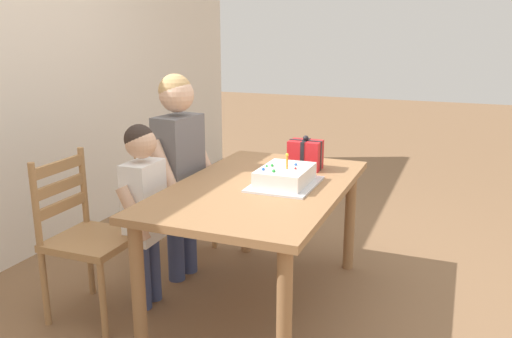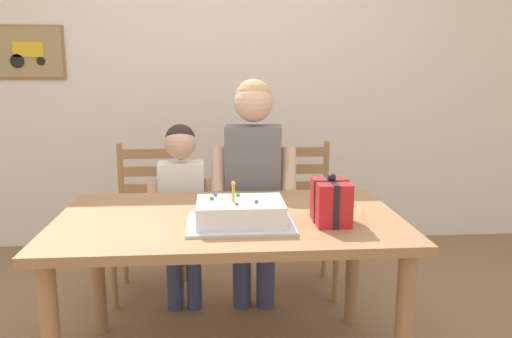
# 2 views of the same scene
# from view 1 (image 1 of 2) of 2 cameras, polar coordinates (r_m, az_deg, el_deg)

# --- Properties ---
(ground_plane) EXTENTS (20.00, 20.00, 0.00)m
(ground_plane) POSITION_cam_1_polar(r_m,az_deg,el_deg) (3.24, 0.46, -14.27)
(ground_plane) COLOR #846042
(back_wall) EXTENTS (6.40, 0.11, 2.60)m
(back_wall) POSITION_cam_1_polar(r_m,az_deg,el_deg) (3.88, -25.60, 9.35)
(back_wall) COLOR silver
(back_wall) RESTS_ON ground
(dining_table) EXTENTS (1.51, 0.91, 0.73)m
(dining_table) POSITION_cam_1_polar(r_m,az_deg,el_deg) (2.98, 0.48, -3.42)
(dining_table) COLOR #9E7047
(dining_table) RESTS_ON ground
(birthday_cake) EXTENTS (0.44, 0.34, 0.19)m
(birthday_cake) POSITION_cam_1_polar(r_m,az_deg,el_deg) (2.94, 3.16, -0.84)
(birthday_cake) COLOR silver
(birthday_cake) RESTS_ON dining_table
(gift_box_red_large) EXTENTS (0.15, 0.20, 0.22)m
(gift_box_red_large) POSITION_cam_1_polar(r_m,az_deg,el_deg) (3.28, 5.36, 1.54)
(gift_box_red_large) COLOR red
(gift_box_red_large) RESTS_ON dining_table
(chair_left) EXTENTS (0.42, 0.42, 0.92)m
(chair_left) POSITION_cam_1_polar(r_m,az_deg,el_deg) (3.08, -17.89, -6.95)
(chair_left) COLOR #A87A4C
(chair_left) RESTS_ON ground
(chair_right) EXTENTS (0.43, 0.43, 0.92)m
(chair_right) POSITION_cam_1_polar(r_m,az_deg,el_deg) (3.79, -9.07, -2.35)
(chair_right) COLOR #A87A4C
(chair_right) RESTS_ON ground
(child_older) EXTENTS (0.50, 0.29, 1.32)m
(child_older) POSITION_cam_1_polar(r_m,az_deg,el_deg) (3.33, -8.30, 1.26)
(child_older) COLOR #38426B
(child_older) RESTS_ON ground
(child_younger) EXTENTS (0.39, 0.22, 1.08)m
(child_younger) POSITION_cam_1_polar(r_m,az_deg,el_deg) (3.04, -11.99, -3.13)
(child_younger) COLOR #38426B
(child_younger) RESTS_ON ground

